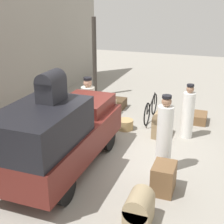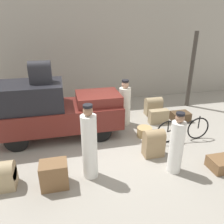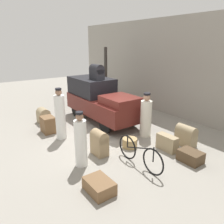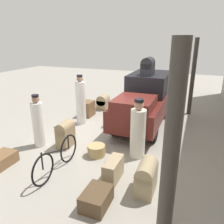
{
  "view_description": "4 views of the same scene",
  "coord_description": "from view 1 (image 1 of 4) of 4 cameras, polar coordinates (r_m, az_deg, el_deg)",
  "views": [
    {
      "loc": [
        -7.27,
        -2.51,
        3.94
      ],
      "look_at": [
        0.2,
        0.2,
        0.95
      ],
      "focal_mm": 50.0,
      "sensor_mm": 36.0,
      "label": 1
    },
    {
      "loc": [
        -1.21,
        -5.81,
        3.55
      ],
      "look_at": [
        0.2,
        0.2,
        0.95
      ],
      "focal_mm": 35.0,
      "sensor_mm": 36.0,
      "label": 2
    },
    {
      "loc": [
        6.36,
        -4.23,
        3.35
      ],
      "look_at": [
        0.2,
        0.2,
        0.95
      ],
      "focal_mm": 35.0,
      "sensor_mm": 36.0,
      "label": 3
    },
    {
      "loc": [
        6.2,
        2.54,
        3.14
      ],
      "look_at": [
        0.2,
        0.2,
        0.95
      ],
      "focal_mm": 35.0,
      "sensor_mm": 36.0,
      "label": 4
    }
  ],
  "objects": [
    {
      "name": "ground_plane",
      "position": [
        8.64,
        0.8,
        -6.51
      ],
      "size": [
        30.0,
        30.0,
        0.0
      ],
      "primitive_type": "plane",
      "color": "gray"
    },
    {
      "name": "canopy_pillar_right",
      "position": [
        12.67,
        -3.22,
        9.87
      ],
      "size": [
        0.17,
        0.17,
        3.17
      ],
      "color": "#38332D",
      "rests_on": "ground"
    },
    {
      "name": "truck",
      "position": [
        7.21,
        -9.64,
        -3.98
      ],
      "size": [
        3.97,
        1.53,
        1.84
      ],
      "color": "black",
      "rests_on": "ground"
    },
    {
      "name": "bicycle",
      "position": [
        10.47,
        7.11,
        0.61
      ],
      "size": [
        1.8,
        0.04,
        0.8
      ],
      "color": "black",
      "rests_on": "ground"
    },
    {
      "name": "wicker_basket",
      "position": [
        9.73,
        2.44,
        -2.3
      ],
      "size": [
        0.5,
        0.5,
        0.31
      ],
      "color": "tan",
      "rests_on": "ground"
    },
    {
      "name": "porter_standing_middle",
      "position": [
        9.24,
        13.72,
        -0.27
      ],
      "size": [
        0.35,
        0.35,
        1.61
      ],
      "color": "white",
      "rests_on": "ground"
    },
    {
      "name": "porter_carrying_trunk",
      "position": [
        7.32,
        9.54,
        -4.52
      ],
      "size": [
        0.36,
        0.36,
        1.88
      ],
      "color": "white",
      "rests_on": "ground"
    },
    {
      "name": "porter_lifting_near_truck",
      "position": [
        9.54,
        -4.35,
        1.04
      ],
      "size": [
        0.41,
        0.41,
        1.66
      ],
      "color": "silver",
      "rests_on": "ground"
    },
    {
      "name": "trunk_barrel_dark",
      "position": [
        11.07,
        -4.07,
        1.78
      ],
      "size": [
        0.67,
        0.38,
        0.72
      ],
      "color": "#9E8966",
      "rests_on": "ground"
    },
    {
      "name": "trunk_wicker_pale",
      "position": [
        10.64,
        15.5,
        -1.03
      ],
      "size": [
        0.73,
        0.53,
        0.3
      ],
      "color": "brown",
      "rests_on": "ground"
    },
    {
      "name": "suitcase_small_leather",
      "position": [
        6.82,
        9.41,
        -11.83
      ],
      "size": [
        0.62,
        0.46,
        0.63
      ],
      "color": "brown",
      "rests_on": "ground"
    },
    {
      "name": "trunk_umber_medium",
      "position": [
        9.23,
        8.68,
        -2.02
      ],
      "size": [
        0.56,
        0.36,
        0.8
      ],
      "color": "#937A56",
      "rests_on": "ground"
    },
    {
      "name": "suitcase_black_upright",
      "position": [
        5.91,
        4.95,
        -17.18
      ],
      "size": [
        0.59,
        0.47,
        0.66
      ],
      "color": "#9E8966",
      "rests_on": "ground"
    },
    {
      "name": "trunk_large_brown",
      "position": [
        10.71,
        -0.43,
        0.51
      ],
      "size": [
        0.71,
        0.29,
        0.51
      ],
      "color": "#9E8966",
      "rests_on": "ground"
    },
    {
      "name": "suitcase_tan_flat",
      "position": [
        11.54,
        1.16,
        1.55
      ],
      "size": [
        0.67,
        0.49,
        0.34
      ],
      "color": "#4C3823",
      "rests_on": "ground"
    },
    {
      "name": "trunk_on_truck_roof",
      "position": [
        6.64,
        -11.08,
        4.7
      ],
      "size": [
        0.63,
        0.42,
        0.64
      ],
      "color": "#232328",
      "rests_on": "truck"
    }
  ]
}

